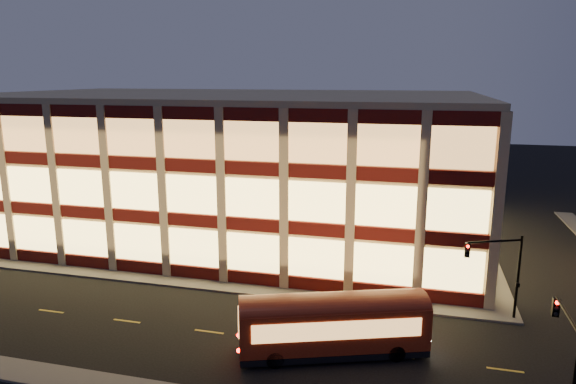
# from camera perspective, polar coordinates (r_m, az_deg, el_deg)

# --- Properties ---
(ground) EXTENTS (200.00, 200.00, 0.00)m
(ground) POSITION_cam_1_polar(r_m,az_deg,el_deg) (41.39, -10.66, -10.58)
(ground) COLOR black
(ground) RESTS_ON ground
(sidewalk_office_south) EXTENTS (54.00, 2.00, 0.15)m
(sidewalk_office_south) POSITION_cam_1_polar(r_m,az_deg,el_deg) (43.46, -13.74, -9.47)
(sidewalk_office_south) COLOR #514F4C
(sidewalk_office_south) RESTS_ON ground
(sidewalk_office_east) EXTENTS (2.00, 30.00, 0.15)m
(sidewalk_office_east) POSITION_cam_1_polar(r_m,az_deg,el_deg) (54.17, 20.60, -5.45)
(sidewalk_office_east) COLOR #514F4C
(sidewalk_office_east) RESTS_ON ground
(sidewalk_near) EXTENTS (100.00, 2.00, 0.15)m
(sidewalk_near) POSITION_cam_1_polar(r_m,az_deg,el_deg) (31.44, -21.21, -19.15)
(sidewalk_near) COLOR #514F4C
(sidewalk_near) RESTS_ON ground
(office_building) EXTENTS (50.45, 30.45, 14.50)m
(office_building) POSITION_cam_1_polar(r_m,az_deg,el_deg) (55.51, -6.38, 3.36)
(office_building) COLOR tan
(office_building) RESTS_ON ground
(traffic_signal_far) EXTENTS (3.79, 1.87, 6.00)m
(traffic_signal_far) POSITION_cam_1_polar(r_m,az_deg,el_deg) (37.04, 22.49, -7.38)
(traffic_signal_far) COLOR black
(traffic_signal_far) RESTS_ON ground
(traffic_signal_near) EXTENTS (0.32, 4.45, 6.00)m
(traffic_signal_near) POSITION_cam_1_polar(r_m,az_deg,el_deg) (27.14, 28.57, -15.44)
(traffic_signal_near) COLOR black
(traffic_signal_near) RESTS_ON ground
(trolley_bus) EXTENTS (11.35, 6.39, 3.75)m
(trolley_bus) POSITION_cam_1_polar(r_m,az_deg,el_deg) (31.39, 5.03, -14.12)
(trolley_bus) COLOR maroon
(trolley_bus) RESTS_ON ground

